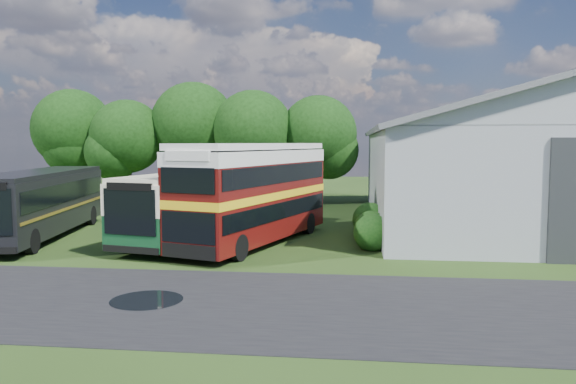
# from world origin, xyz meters

# --- Properties ---
(ground) EXTENTS (120.00, 120.00, 0.00)m
(ground) POSITION_xyz_m (0.00, 0.00, 0.00)
(ground) COLOR #1E3310
(ground) RESTS_ON ground
(asphalt_road) EXTENTS (60.00, 8.00, 0.02)m
(asphalt_road) POSITION_xyz_m (3.00, -3.00, 0.00)
(asphalt_road) COLOR black
(asphalt_road) RESTS_ON ground
(puddle) EXTENTS (2.20, 2.20, 0.01)m
(puddle) POSITION_xyz_m (-1.50, -3.00, 0.00)
(puddle) COLOR black
(puddle) RESTS_ON ground
(storage_shed) EXTENTS (18.80, 24.80, 8.15)m
(storage_shed) POSITION_xyz_m (15.00, 15.98, 4.17)
(storage_shed) COLOR gray
(storage_shed) RESTS_ON ground
(tree_left_a) EXTENTS (6.46, 6.46, 9.12)m
(tree_left_a) POSITION_xyz_m (-18.00, 24.50, 5.87)
(tree_left_a) COLOR black
(tree_left_a) RESTS_ON ground
(tree_left_b) EXTENTS (5.78, 5.78, 8.16)m
(tree_left_b) POSITION_xyz_m (-13.00, 23.50, 5.25)
(tree_left_b) COLOR black
(tree_left_b) RESTS_ON ground
(tree_mid) EXTENTS (6.80, 6.80, 9.60)m
(tree_mid) POSITION_xyz_m (-8.00, 24.80, 6.18)
(tree_mid) COLOR black
(tree_mid) RESTS_ON ground
(tree_right_a) EXTENTS (6.26, 6.26, 8.83)m
(tree_right_a) POSITION_xyz_m (-3.00, 23.80, 5.69)
(tree_right_a) COLOR black
(tree_right_a) RESTS_ON ground
(tree_right_b) EXTENTS (5.98, 5.98, 8.45)m
(tree_right_b) POSITION_xyz_m (2.00, 24.60, 5.44)
(tree_right_b) COLOR black
(tree_right_b) RESTS_ON ground
(shrub_front) EXTENTS (1.70, 1.70, 1.70)m
(shrub_front) POSITION_xyz_m (5.60, 6.00, 0.00)
(shrub_front) COLOR #194714
(shrub_front) RESTS_ON ground
(shrub_mid) EXTENTS (1.60, 1.60, 1.60)m
(shrub_mid) POSITION_xyz_m (5.60, 8.00, 0.00)
(shrub_mid) COLOR #194714
(shrub_mid) RESTS_ON ground
(shrub_back) EXTENTS (1.80, 1.80, 1.80)m
(shrub_back) POSITION_xyz_m (5.60, 10.00, 0.00)
(shrub_back) COLOR #194714
(shrub_back) RESTS_ON ground
(bus_green_single) EXTENTS (5.42, 12.43, 3.34)m
(bus_green_single) POSITION_xyz_m (-2.85, 8.20, 1.78)
(bus_green_single) COLOR black
(bus_green_single) RESTS_ON ground
(bus_maroon_double) EXTENTS (6.04, 11.41, 4.76)m
(bus_maroon_double) POSITION_xyz_m (0.10, 6.90, 2.38)
(bus_maroon_double) COLOR black
(bus_maroon_double) RESTS_ON ground
(bus_dark_single) EXTENTS (4.83, 12.51, 3.37)m
(bus_dark_single) POSITION_xyz_m (-10.96, 7.39, 1.79)
(bus_dark_single) COLOR black
(bus_dark_single) RESTS_ON ground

